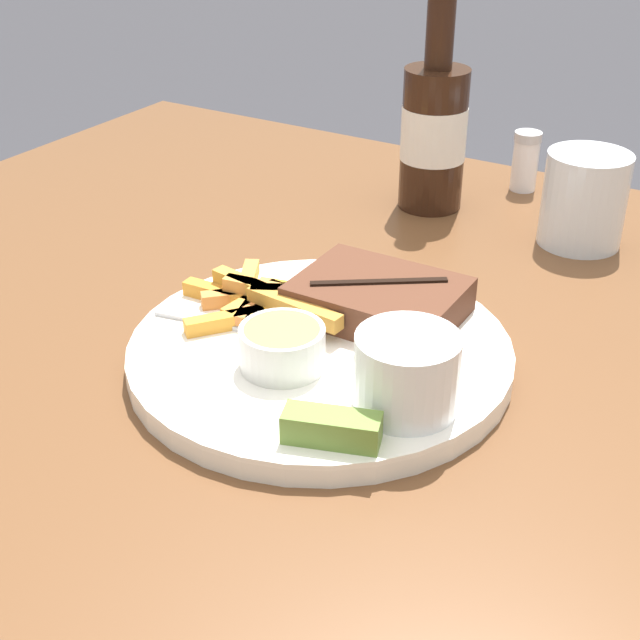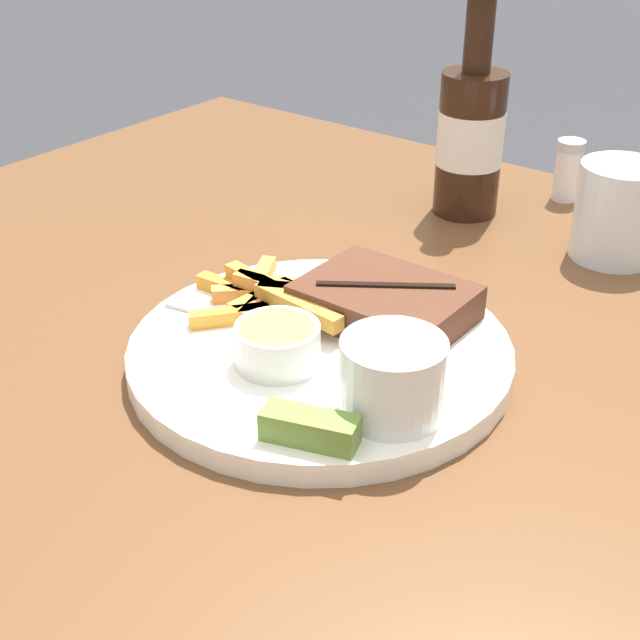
{
  "view_description": "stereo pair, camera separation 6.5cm",
  "coord_description": "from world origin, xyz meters",
  "px_view_note": "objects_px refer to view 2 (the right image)",
  "views": [
    {
      "loc": [
        0.29,
        -0.49,
        1.08
      ],
      "look_at": [
        0.0,
        0.0,
        0.76
      ],
      "focal_mm": 50.0,
      "sensor_mm": 36.0,
      "label": 1
    },
    {
      "loc": [
        0.35,
        -0.45,
        1.08
      ],
      "look_at": [
        0.0,
        0.0,
        0.76
      ],
      "focal_mm": 50.0,
      "sensor_mm": 36.0,
      "label": 2
    }
  ],
  "objects_px": {
    "steak_portion": "(385,302)",
    "salt_shaker": "(568,170)",
    "drinking_glass": "(618,212)",
    "dipping_sauce_cup": "(278,343)",
    "fork_utensil": "(234,319)",
    "beer_bottle": "(471,134)",
    "pickle_spear": "(310,428)",
    "coleslaw_cup": "(393,373)",
    "dinner_plate": "(320,354)"
  },
  "relations": [
    {
      "from": "dinner_plate",
      "to": "steak_portion",
      "type": "distance_m",
      "value": 0.07
    },
    {
      "from": "steak_portion",
      "to": "drinking_glass",
      "type": "distance_m",
      "value": 0.27
    },
    {
      "from": "pickle_spear",
      "to": "drinking_glass",
      "type": "bearing_deg",
      "value": 85.34
    },
    {
      "from": "steak_portion",
      "to": "coleslaw_cup",
      "type": "xyz_separation_m",
      "value": [
        0.07,
        -0.1,
        0.02
      ]
    },
    {
      "from": "steak_portion",
      "to": "beer_bottle",
      "type": "relative_size",
      "value": 0.54
    },
    {
      "from": "steak_portion",
      "to": "dipping_sauce_cup",
      "type": "relative_size",
      "value": 2.06
    },
    {
      "from": "salt_shaker",
      "to": "dipping_sauce_cup",
      "type": "bearing_deg",
      "value": -91.63
    },
    {
      "from": "steak_portion",
      "to": "fork_utensil",
      "type": "height_order",
      "value": "steak_portion"
    },
    {
      "from": "coleslaw_cup",
      "to": "drinking_glass",
      "type": "xyz_separation_m",
      "value": [
        0.01,
        0.36,
        -0.0
      ]
    },
    {
      "from": "coleslaw_cup",
      "to": "drinking_glass",
      "type": "distance_m",
      "value": 0.36
    },
    {
      "from": "coleslaw_cup",
      "to": "dipping_sauce_cup",
      "type": "relative_size",
      "value": 1.14
    },
    {
      "from": "drinking_glass",
      "to": "salt_shaker",
      "type": "relative_size",
      "value": 1.38
    },
    {
      "from": "dipping_sauce_cup",
      "to": "beer_bottle",
      "type": "height_order",
      "value": "beer_bottle"
    },
    {
      "from": "pickle_spear",
      "to": "drinking_glass",
      "type": "relative_size",
      "value": 0.73
    },
    {
      "from": "coleslaw_cup",
      "to": "pickle_spear",
      "type": "bearing_deg",
      "value": -111.68
    },
    {
      "from": "coleslaw_cup",
      "to": "drinking_glass",
      "type": "bearing_deg",
      "value": 88.27
    },
    {
      "from": "beer_bottle",
      "to": "salt_shaker",
      "type": "xyz_separation_m",
      "value": [
        0.07,
        0.1,
        -0.05
      ]
    },
    {
      "from": "dinner_plate",
      "to": "dipping_sauce_cup",
      "type": "xyz_separation_m",
      "value": [
        -0.01,
        -0.04,
        0.03
      ]
    },
    {
      "from": "drinking_glass",
      "to": "salt_shaker",
      "type": "xyz_separation_m",
      "value": [
        -0.09,
        0.11,
        -0.01
      ]
    },
    {
      "from": "salt_shaker",
      "to": "steak_portion",
      "type": "bearing_deg",
      "value": -88.43
    },
    {
      "from": "steak_portion",
      "to": "beer_bottle",
      "type": "height_order",
      "value": "beer_bottle"
    },
    {
      "from": "dipping_sauce_cup",
      "to": "salt_shaker",
      "type": "relative_size",
      "value": 0.94
    },
    {
      "from": "steak_portion",
      "to": "dipping_sauce_cup",
      "type": "bearing_deg",
      "value": -102.76
    },
    {
      "from": "dipping_sauce_cup",
      "to": "pickle_spear",
      "type": "bearing_deg",
      "value": -37.61
    },
    {
      "from": "pickle_spear",
      "to": "fork_utensil",
      "type": "distance_m",
      "value": 0.16
    },
    {
      "from": "dinner_plate",
      "to": "fork_utensil",
      "type": "bearing_deg",
      "value": -169.1
    },
    {
      "from": "dinner_plate",
      "to": "coleslaw_cup",
      "type": "distance_m",
      "value": 0.11
    },
    {
      "from": "coleslaw_cup",
      "to": "steak_portion",
      "type": "bearing_deg",
      "value": 126.13
    },
    {
      "from": "beer_bottle",
      "to": "dipping_sauce_cup",
      "type": "bearing_deg",
      "value": -81.44
    },
    {
      "from": "pickle_spear",
      "to": "fork_utensil",
      "type": "bearing_deg",
      "value": 149.43
    },
    {
      "from": "pickle_spear",
      "to": "beer_bottle",
      "type": "relative_size",
      "value": 0.28
    },
    {
      "from": "steak_portion",
      "to": "dipping_sauce_cup",
      "type": "distance_m",
      "value": 0.1
    },
    {
      "from": "dipping_sauce_cup",
      "to": "drinking_glass",
      "type": "bearing_deg",
      "value": 73.16
    },
    {
      "from": "dinner_plate",
      "to": "beer_bottle",
      "type": "relative_size",
      "value": 1.24
    },
    {
      "from": "coleslaw_cup",
      "to": "beer_bottle",
      "type": "distance_m",
      "value": 0.4
    },
    {
      "from": "dipping_sauce_cup",
      "to": "beer_bottle",
      "type": "bearing_deg",
      "value": 98.56
    },
    {
      "from": "steak_portion",
      "to": "salt_shaker",
      "type": "xyz_separation_m",
      "value": [
        -0.01,
        0.36,
        0.0
      ]
    },
    {
      "from": "salt_shaker",
      "to": "fork_utensil",
      "type": "bearing_deg",
      "value": -100.43
    },
    {
      "from": "pickle_spear",
      "to": "salt_shaker",
      "type": "bearing_deg",
      "value": 96.69
    },
    {
      "from": "coleslaw_cup",
      "to": "salt_shaker",
      "type": "bearing_deg",
      "value": 100.29
    },
    {
      "from": "dipping_sauce_cup",
      "to": "fork_utensil",
      "type": "relative_size",
      "value": 0.46
    },
    {
      "from": "fork_utensil",
      "to": "drinking_glass",
      "type": "bearing_deg",
      "value": 51.17
    },
    {
      "from": "coleslaw_cup",
      "to": "pickle_spear",
      "type": "relative_size",
      "value": 1.06
    },
    {
      "from": "beer_bottle",
      "to": "drinking_glass",
      "type": "bearing_deg",
      "value": -3.86
    },
    {
      "from": "dinner_plate",
      "to": "beer_bottle",
      "type": "bearing_deg",
      "value": 100.75
    },
    {
      "from": "dinner_plate",
      "to": "salt_shaker",
      "type": "bearing_deg",
      "value": 89.13
    },
    {
      "from": "dinner_plate",
      "to": "salt_shaker",
      "type": "relative_size",
      "value": 4.41
    },
    {
      "from": "beer_bottle",
      "to": "fork_utensil",
      "type": "bearing_deg",
      "value": -91.99
    },
    {
      "from": "fork_utensil",
      "to": "beer_bottle",
      "type": "bearing_deg",
      "value": 77.11
    },
    {
      "from": "steak_portion",
      "to": "salt_shaker",
      "type": "relative_size",
      "value": 1.94
    }
  ]
}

